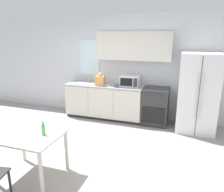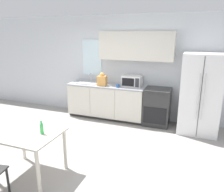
# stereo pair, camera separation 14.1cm
# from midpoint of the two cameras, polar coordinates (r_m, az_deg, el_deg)

# --- Properties ---
(ground_plane) EXTENTS (12.00, 12.00, 0.00)m
(ground_plane) POSITION_cam_midpoint_polar(r_m,az_deg,el_deg) (4.35, -7.82, -14.82)
(ground_plane) COLOR gray
(wall_back) EXTENTS (12.00, 0.38, 2.70)m
(wall_back) POSITION_cam_midpoint_polar(r_m,az_deg,el_deg) (5.87, 3.06, 8.47)
(wall_back) COLOR silver
(wall_back) RESTS_ON ground_plane
(kitchen_counter) EXTENTS (2.09, 0.63, 0.92)m
(kitchen_counter) POSITION_cam_midpoint_polar(r_m,az_deg,el_deg) (5.90, -0.74, -1.32)
(kitchen_counter) COLOR #333333
(kitchen_counter) RESTS_ON ground_plane
(oven_range) EXTENTS (0.63, 0.61, 0.92)m
(oven_range) POSITION_cam_midpoint_polar(r_m,az_deg,el_deg) (5.59, 12.39, -2.73)
(oven_range) COLOR #2D2D2D
(oven_range) RESTS_ON ground_plane
(refrigerator) EXTENTS (0.85, 0.81, 1.81)m
(refrigerator) POSITION_cam_midpoint_polar(r_m,az_deg,el_deg) (5.34, 22.73, 0.52)
(refrigerator) COLOR white
(refrigerator) RESTS_ON ground_plane
(kitchen_sink) EXTENTS (0.56, 0.41, 0.24)m
(kitchen_sink) POSITION_cam_midpoint_polar(r_m,az_deg,el_deg) (6.00, -5.54, 3.53)
(kitchen_sink) COLOR #B7BABC
(kitchen_sink) RESTS_ON kitchen_counter
(microwave) EXTENTS (0.48, 0.38, 0.28)m
(microwave) POSITION_cam_midpoint_polar(r_m,az_deg,el_deg) (5.63, 6.03, 3.96)
(microwave) COLOR silver
(microwave) RESTS_ON kitchen_counter
(coffee_mug) EXTENTS (0.11, 0.08, 0.08)m
(coffee_mug) POSITION_cam_midpoint_polar(r_m,az_deg,el_deg) (5.49, 2.23, 2.69)
(coffee_mug) COLOR #335999
(coffee_mug) RESTS_ON kitchen_counter
(grocery_bag_0) EXTENTS (0.24, 0.20, 0.34)m
(grocery_bag_0) POSITION_cam_midpoint_polar(r_m,az_deg,el_deg) (5.67, -1.87, 4.23)
(grocery_bag_0) COLOR #DB994C
(grocery_bag_0) RESTS_ON kitchen_counter
(dining_table) EXTENTS (1.00, 0.80, 0.75)m
(dining_table) POSITION_cam_midpoint_polar(r_m,az_deg,el_deg) (3.68, -20.10, -10.59)
(dining_table) COLOR beige
(dining_table) RESTS_ON ground_plane
(drink_bottle) EXTENTS (0.06, 0.06, 0.23)m
(drink_bottle) POSITION_cam_midpoint_polar(r_m,az_deg,el_deg) (3.48, -16.79, -8.05)
(drink_bottle) COLOR #3FB259
(drink_bottle) RESTS_ON dining_table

